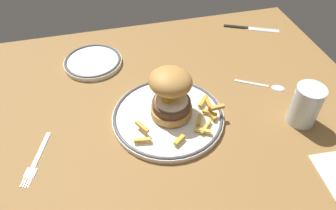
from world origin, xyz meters
TOP-DOWN VIEW (x-y plane):
  - ground_plane at (0.00, 0.00)cm, footprint 110.48×84.71cm
  - dinner_plate at (3.10, -1.83)cm, footprint 26.47×26.47cm
  - burger at (4.07, -0.75)cm, footprint 12.74×12.49cm
  - fries_pile at (7.95, -5.78)cm, footprint 22.11×13.46cm
  - water_glass at (33.34, -10.08)cm, footprint 6.54×6.54cm
  - side_plate at (-12.32, 24.52)cm, footprint 16.42×16.42cm
  - fork at (-26.97, -6.63)cm, footprint 6.03×14.06cm
  - knife at (38.43, 31.67)cm, footprint 16.93×9.00cm
  - spoon at (32.74, 2.49)cm, footprint 12.28×8.29cm

SIDE VIEW (x-z plane):
  - ground_plane at x=0.00cm, z-range -4.00..0.00cm
  - fork at x=-26.97cm, z-range 0.00..0.36cm
  - knife at x=38.43cm, z-range -0.09..0.61cm
  - spoon at x=32.74cm, z-range -0.09..0.81cm
  - side_plate at x=-12.32cm, z-range 0.03..1.63cm
  - dinner_plate at x=3.10cm, z-range 0.04..1.64cm
  - fries_pile at x=7.95cm, z-range 1.09..3.72cm
  - water_glass at x=33.34cm, z-range -0.71..9.35cm
  - burger at x=4.07cm, z-range 1.70..13.12cm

